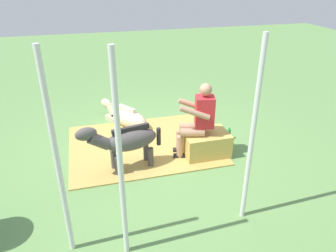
% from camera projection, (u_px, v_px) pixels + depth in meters
% --- Properties ---
extents(ground_plane, '(24.00, 24.00, 0.00)m').
position_uv_depth(ground_plane, '(154.00, 148.00, 5.79)').
color(ground_plane, '#608C4C').
extents(hay_patch, '(2.64, 2.12, 0.02)m').
position_uv_depth(hay_patch, '(143.00, 144.00, 5.88)').
color(hay_patch, tan).
rests_on(hay_patch, ground).
extents(hay_bale, '(0.76, 0.56, 0.42)m').
position_uv_depth(hay_bale, '(206.00, 144.00, 5.50)').
color(hay_bale, tan).
rests_on(hay_bale, ground).
extents(person_seated, '(0.71, 0.52, 1.30)m').
position_uv_depth(person_seated, '(198.00, 118.00, 5.27)').
color(person_seated, tan).
rests_on(person_seated, ground).
extents(pony_standing, '(1.34, 0.48, 0.87)m').
position_uv_depth(pony_standing, '(126.00, 141.00, 4.96)').
color(pony_standing, '#4C4747').
rests_on(pony_standing, ground).
extents(pony_lying, '(0.97, 1.26, 0.42)m').
position_uv_depth(pony_lying, '(127.00, 117.00, 6.53)').
color(pony_lying, beige).
rests_on(pony_lying, ground).
extents(soda_bottle, '(0.07, 0.07, 0.25)m').
position_uv_depth(soda_bottle, '(229.00, 133.00, 6.05)').
color(soda_bottle, '#268C3F').
rests_on(soda_bottle, ground).
extents(tent_pole_left, '(0.06, 0.06, 2.36)m').
position_uv_depth(tent_pole_left, '(252.00, 136.00, 3.69)').
color(tent_pole_left, silver).
rests_on(tent_pole_left, ground).
extents(tent_pole_right, '(0.06, 0.06, 2.36)m').
position_uv_depth(tent_pole_right, '(57.00, 162.00, 3.20)').
color(tent_pole_right, silver).
rests_on(tent_pole_right, ground).
extents(tent_pole_mid, '(0.06, 0.06, 2.36)m').
position_uv_depth(tent_pole_mid, '(120.00, 164.00, 3.17)').
color(tent_pole_mid, silver).
rests_on(tent_pole_mid, ground).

